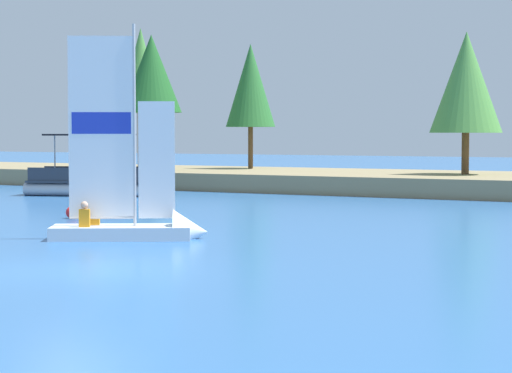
{
  "coord_description": "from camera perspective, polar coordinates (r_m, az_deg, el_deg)",
  "views": [
    {
      "loc": [
        12.59,
        -15.52,
        2.83
      ],
      "look_at": [
        -1.36,
        10.47,
        1.2
      ],
      "focal_mm": 66.92,
      "sensor_mm": 36.0,
      "label": 1
    }
  ],
  "objects": [
    {
      "name": "pontoon_boat",
      "position": [
        44.61,
        -9.89,
        0.33
      ],
      "size": [
        6.07,
        3.78,
        2.83
      ],
      "rotation": [
        0.0,
        0.0,
        0.32
      ],
      "color": "#B2B2B7",
      "rests_on": "ground"
    },
    {
      "name": "channel_buoy",
      "position": [
        32.48,
        -10.95,
        -1.53
      ],
      "size": [
        0.41,
        0.41,
        0.41
      ],
      "primitive_type": "sphere",
      "color": "red",
      "rests_on": "ground"
    },
    {
      "name": "shore_bank",
      "position": [
        46.72,
        12.55,
        0.16
      ],
      "size": [
        80.0,
        10.1,
        0.88
      ],
      "primitive_type": "cube",
      "color": "#897A56",
      "rests_on": "ground"
    },
    {
      "name": "ground_plane",
      "position": [
        20.19,
        -10.75,
        -4.95
      ],
      "size": [
        200.0,
        200.0,
        0.0
      ],
      "primitive_type": "plane",
      "color": "#2D609E"
    },
    {
      "name": "wooden_dock",
      "position": [
        47.52,
        -9.89,
        0.01
      ],
      "size": [
        1.97,
        6.1,
        0.51
      ],
      "primitive_type": "cube",
      "color": "brown",
      "rests_on": "ground"
    },
    {
      "name": "shoreline_tree_centre",
      "position": [
        53.51,
        -0.33,
        6.05
      ],
      "size": [
        2.78,
        2.78,
        6.97
      ],
      "color": "brown",
      "rests_on": "shore_bank"
    },
    {
      "name": "shoreline_tree_left",
      "position": [
        57.29,
        -6.9,
        6.96
      ],
      "size": [
        2.57,
        2.57,
        8.21
      ],
      "color": "brown",
      "rests_on": "shore_bank"
    },
    {
      "name": "shoreline_tree_midright",
      "position": [
        46.84,
        12.45,
        6.09
      ],
      "size": [
        3.45,
        3.45,
        6.83
      ],
      "color": "brown",
      "rests_on": "shore_bank"
    },
    {
      "name": "sailboat",
      "position": [
        25.9,
        -6.57,
        -2.05
      ],
      "size": [
        4.27,
        3.27,
        6.2
      ],
      "rotation": [
        0.0,
        0.0,
        0.54
      ],
      "color": "silver",
      "rests_on": "ground"
    },
    {
      "name": "shoreline_tree_midleft",
      "position": [
        51.52,
        -6.27,
        6.68
      ],
      "size": [
        3.23,
        3.23,
        7.24
      ],
      "color": "brown",
      "rests_on": "shore_bank"
    }
  ]
}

